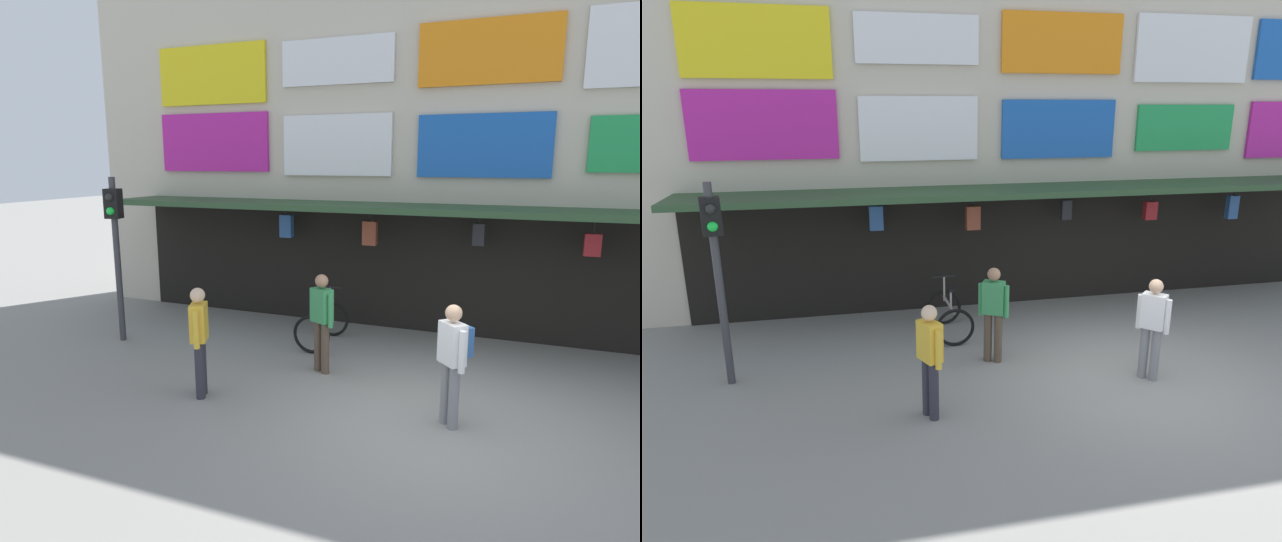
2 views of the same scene
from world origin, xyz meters
TOP-DOWN VIEW (x-y plane):
  - ground_plane at (0.00, 0.00)m, footprint 80.00×80.00m
  - shopfront at (0.00, 4.57)m, footprint 18.00×2.60m
  - traffic_light_near at (-6.45, 1.20)m, footprint 0.33×0.35m
  - bicycle_parked at (-2.67, 2.41)m, footprint 0.73×1.17m
  - pedestrian_in_purple at (-3.51, -0.47)m, footprint 0.34×0.49m
  - pedestrian_in_red at (0.14, -0.05)m, footprint 0.47×0.47m
  - pedestrian_in_black at (-2.17, 1.09)m, footprint 0.48×0.37m

SIDE VIEW (x-z plane):
  - ground_plane at x=0.00m, z-range 0.00..0.00m
  - bicycle_parked at x=-2.67m, z-range -0.13..0.92m
  - pedestrian_in_purple at x=-3.51m, z-range 0.11..1.79m
  - pedestrian_in_black at x=-2.17m, z-range 0.11..1.79m
  - pedestrian_in_red at x=0.14m, z-range 0.14..1.82m
  - traffic_light_near at x=-6.45m, z-range 0.54..3.74m
  - shopfront at x=0.00m, z-range -0.04..7.96m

